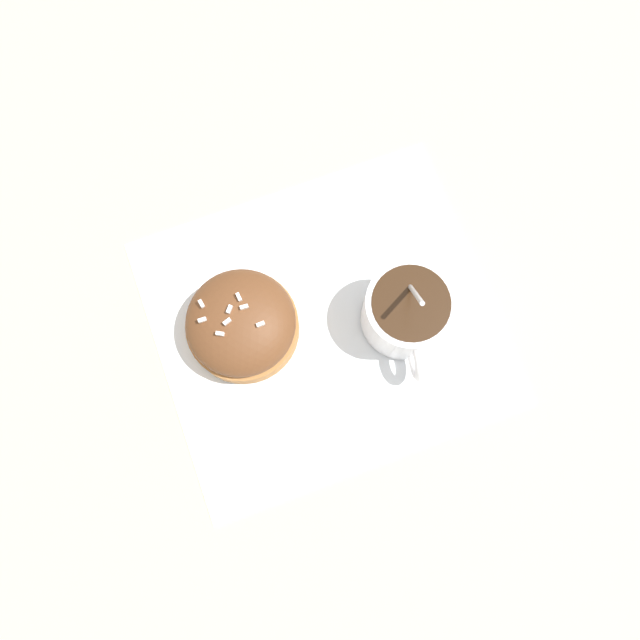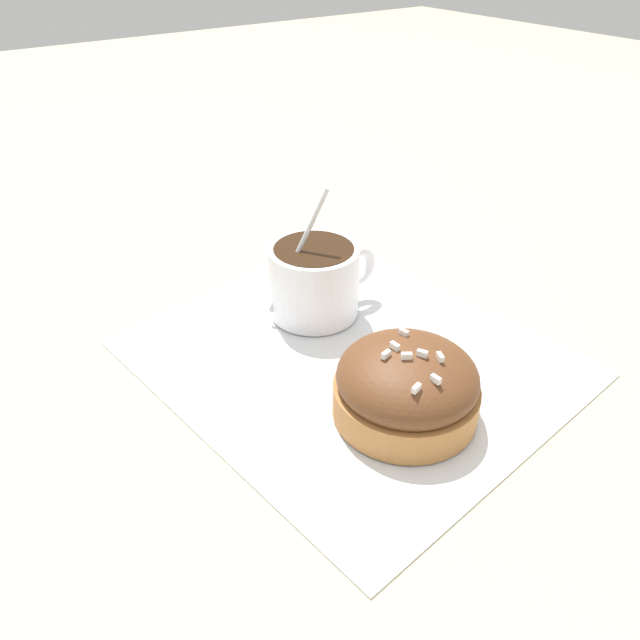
{
  "view_description": "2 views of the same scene",
  "coord_description": "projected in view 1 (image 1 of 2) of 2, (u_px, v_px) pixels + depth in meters",
  "views": [
    {
      "loc": [
        0.03,
        0.12,
        0.57
      ],
      "look_at": [
        0.01,
        0.0,
        0.03
      ],
      "focal_mm": 35.0,
      "sensor_mm": 36.0,
      "label": 1
    },
    {
      "loc": [
        0.31,
        -0.25,
        0.3
      ],
      "look_at": [
        -0.02,
        -0.02,
        0.03
      ],
      "focal_mm": 35.0,
      "sensor_mm": 36.0,
      "label": 2
    }
  ],
  "objects": [
    {
      "name": "coffee_cup",
      "position": [
        407.0,
        312.0,
        0.55
      ],
      "size": [
        0.08,
        0.11,
        0.11
      ],
      "color": "white",
      "rests_on": "paper_napkin"
    },
    {
      "name": "ground_plane",
      "position": [
        324.0,
        323.0,
        0.58
      ],
      "size": [
        3.0,
        3.0,
        0.0
      ],
      "primitive_type": "plane",
      "color": "#C6B793"
    },
    {
      "name": "frosted_pastry",
      "position": [
        242.0,
        324.0,
        0.55
      ],
      "size": [
        0.1,
        0.1,
        0.06
      ],
      "color": "#B2753D",
      "rests_on": "paper_napkin"
    },
    {
      "name": "paper_napkin",
      "position": [
        324.0,
        323.0,
        0.58
      ],
      "size": [
        0.34,
        0.31,
        0.0
      ],
      "color": "white",
      "rests_on": "ground_plane"
    }
  ]
}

